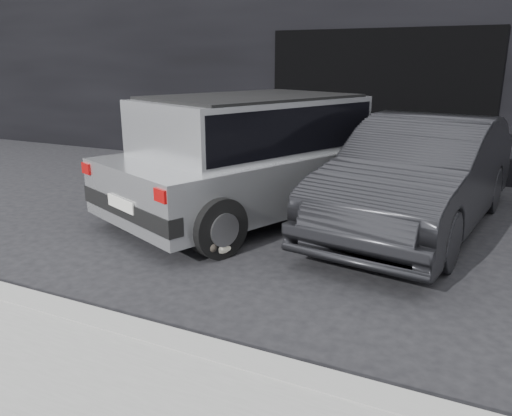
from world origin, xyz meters
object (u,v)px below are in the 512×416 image
at_px(second_car, 420,174).
at_px(cat_siamese, 222,245).
at_px(silver_hatchback, 258,150).
at_px(cat_white, 165,221).

bearing_deg(second_car, cat_siamese, -125.23).
bearing_deg(second_car, silver_hatchback, -165.81).
relative_size(cat_siamese, cat_white, 1.04).
xyz_separation_m(silver_hatchback, cat_siamese, (0.34, -1.66, -0.77)).
xyz_separation_m(second_car, cat_white, (-2.72, -1.61, -0.51)).
bearing_deg(cat_white, silver_hatchback, 129.28).
relative_size(second_car, cat_siamese, 5.59).
height_order(silver_hatchback, cat_white, silver_hatchback).
xyz_separation_m(silver_hatchback, second_car, (2.12, 0.23, -0.18)).
relative_size(silver_hatchback, second_car, 1.13).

